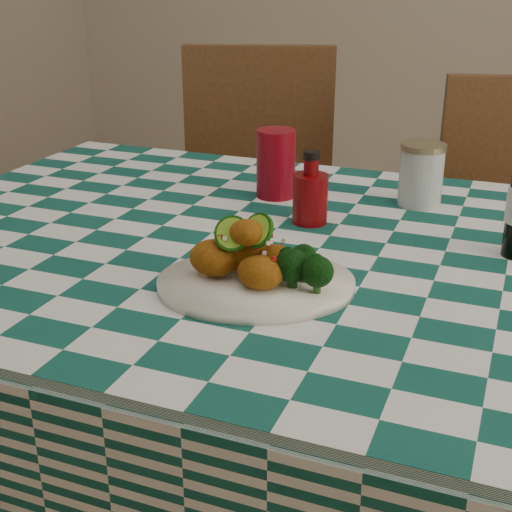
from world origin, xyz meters
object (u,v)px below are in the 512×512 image
at_px(fried_chicken_pile, 249,249).
at_px(wooden_chair_left, 255,228).
at_px(dining_table, 313,435).
at_px(mason_jar, 421,175).
at_px(plate, 256,284).
at_px(ketchup_bottle, 311,187).
at_px(red_tumbler, 276,164).

bearing_deg(fried_chicken_pile, wooden_chair_left, 111.18).
bearing_deg(wooden_chair_left, dining_table, -78.87).
bearing_deg(mason_jar, plate, -107.79).
relative_size(dining_table, ketchup_bottle, 11.96).
height_order(mason_jar, wooden_chair_left, wooden_chair_left).
bearing_deg(red_tumbler, mason_jar, 10.64).
bearing_deg(mason_jar, red_tumbler, -169.36).
bearing_deg(mason_jar, wooden_chair_left, 140.21).
bearing_deg(dining_table, mason_jar, 68.50).
bearing_deg(red_tumbler, wooden_chair_left, 116.15).
bearing_deg(dining_table, ketchup_bottle, 115.17).
height_order(plate, ketchup_bottle, ketchup_bottle).
relative_size(fried_chicken_pile, wooden_chair_left, 0.14).
bearing_deg(fried_chicken_pile, plate, -0.00).
distance_m(plate, wooden_chair_left, 1.06).
bearing_deg(plate, mason_jar, 72.21).
bearing_deg(fried_chicken_pile, ketchup_bottle, 90.78).
bearing_deg(ketchup_bottle, plate, -87.31).
bearing_deg(wooden_chair_left, red_tumbler, -81.88).
relative_size(plate, mason_jar, 2.37).
distance_m(plate, ketchup_bottle, 0.32).
bearing_deg(red_tumbler, dining_table, -55.27).
xyz_separation_m(fried_chicken_pile, ketchup_bottle, (-0.00, 0.32, 0.01)).
relative_size(ketchup_bottle, wooden_chair_left, 0.14).
relative_size(dining_table, wooden_chair_left, 1.64).
distance_m(dining_table, mason_jar, 0.56).
height_order(dining_table, red_tumbler, red_tumbler).
bearing_deg(wooden_chair_left, ketchup_bottle, -78.16).
height_order(fried_chicken_pile, ketchup_bottle, ketchup_bottle).
distance_m(plate, red_tumbler, 0.47).
bearing_deg(fried_chicken_pile, dining_table, 75.32).
xyz_separation_m(red_tumbler, ketchup_bottle, (0.12, -0.13, -0.00)).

